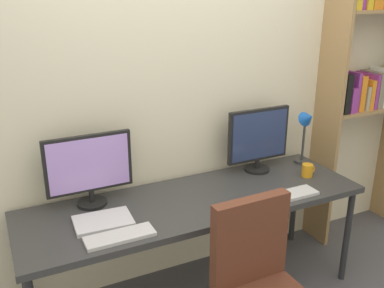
# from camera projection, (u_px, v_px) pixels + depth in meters

# --- Properties ---
(wall_back) EXTENTS (4.58, 0.10, 2.60)m
(wall_back) POSITION_uv_depth(u_px,v_px,m) (168.00, 97.00, 2.89)
(wall_back) COLOR beige
(wall_back) RESTS_ON ground_plane
(desk) EXTENTS (2.18, 0.68, 0.74)m
(desk) POSITION_uv_depth(u_px,v_px,m) (195.00, 206.00, 2.74)
(desk) COLOR #333333
(desk) RESTS_ON ground_plane
(bookshelf) EXTENTS (0.83, 0.28, 2.13)m
(bookshelf) POSITION_uv_depth(u_px,v_px,m) (367.00, 80.00, 3.38)
(bookshelf) COLOR #9E7A4C
(bookshelf) RESTS_ON ground_plane
(monitor_left) EXTENTS (0.52, 0.18, 0.45)m
(monitor_left) POSITION_uv_depth(u_px,v_px,m) (89.00, 168.00, 2.57)
(monitor_left) COLOR black
(monitor_left) RESTS_ON desk
(monitor_right) EXTENTS (0.48, 0.18, 0.46)m
(monitor_right) POSITION_uv_depth(u_px,v_px,m) (258.00, 138.00, 3.07)
(monitor_right) COLOR black
(monitor_right) RESTS_ON desk
(desk_lamp) EXTENTS (0.11, 0.15, 0.43)m
(desk_lamp) POSITION_uv_depth(u_px,v_px,m) (307.00, 127.00, 3.17)
(desk_lamp) COLOR #333333
(desk_lamp) RESTS_ON desk
(keyboard_left) EXTENTS (0.37, 0.13, 0.02)m
(keyboard_left) POSITION_uv_depth(u_px,v_px,m) (120.00, 236.00, 2.30)
(keyboard_left) COLOR silver
(keyboard_left) RESTS_ON desk
(keyboard_right) EXTENTS (0.36, 0.13, 0.02)m
(keyboard_right) POSITION_uv_depth(u_px,v_px,m) (291.00, 195.00, 2.76)
(keyboard_right) COLOR silver
(keyboard_right) RESTS_ON desk
(computer_mouse) EXTENTS (0.06, 0.10, 0.03)m
(computer_mouse) POSITION_uv_depth(u_px,v_px,m) (253.00, 200.00, 2.68)
(computer_mouse) COLOR silver
(computer_mouse) RESTS_ON desk
(laptop_closed) EXTENTS (0.33, 0.24, 0.02)m
(laptop_closed) POSITION_uv_depth(u_px,v_px,m) (103.00, 221.00, 2.44)
(laptop_closed) COLOR silver
(laptop_closed) RESTS_ON desk
(coffee_mug) EXTENTS (0.11, 0.08, 0.09)m
(coffee_mug) POSITION_uv_depth(u_px,v_px,m) (307.00, 170.00, 3.03)
(coffee_mug) COLOR orange
(coffee_mug) RESTS_ON desk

